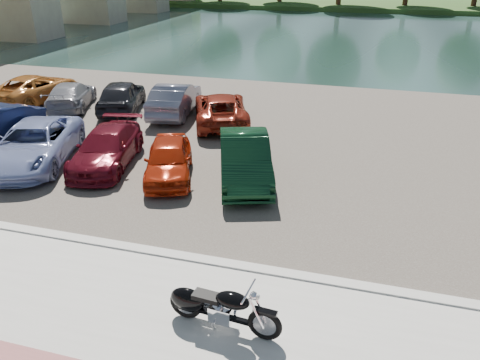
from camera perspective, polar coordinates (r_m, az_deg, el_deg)
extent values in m
plane|color=#595447|center=(9.79, -4.79, -17.28)|extent=(200.00, 200.00, 0.00)
cube|color=beige|center=(11.21, -1.24, -10.36)|extent=(60.00, 0.30, 0.14)
cube|color=#48423A|center=(19.07, 6.66, 5.03)|extent=(60.00, 18.00, 0.04)
cube|color=#1B322C|center=(47.22, 12.87, 16.84)|extent=(120.00, 40.00, 0.00)
cube|color=#294C1B|center=(78.98, 14.65, 20.17)|extent=(120.00, 24.00, 0.60)
torus|color=black|center=(9.15, 3.04, -17.20)|extent=(0.69, 0.18, 0.68)
torus|color=black|center=(9.64, -6.65, -14.74)|extent=(0.69, 0.18, 0.68)
cylinder|color=#B2B2B7|center=(9.15, 3.04, -17.20)|extent=(0.46, 0.10, 0.46)
cylinder|color=#B2B2B7|center=(9.64, -6.65, -14.74)|extent=(0.46, 0.10, 0.46)
cylinder|color=silver|center=(8.90, 1.99, -15.96)|extent=(0.33, 0.08, 0.63)
cylinder|color=silver|center=(9.05, 2.42, -15.17)|extent=(0.33, 0.08, 0.63)
cylinder|color=silver|center=(8.77, 1.04, -13.39)|extent=(0.10, 0.75, 0.04)
sphere|color=silver|center=(8.80, 1.67, -13.93)|extent=(0.17, 0.17, 0.16)
sphere|color=silver|center=(8.78, 2.11, -14.03)|extent=(0.12, 0.12, 0.11)
cube|color=black|center=(8.94, 3.09, -15.74)|extent=(0.46, 0.18, 0.06)
cube|color=black|center=(9.40, -1.95, -16.27)|extent=(1.20, 0.21, 0.08)
cube|color=silver|center=(9.37, -2.25, -15.87)|extent=(0.48, 0.36, 0.34)
cylinder|color=silver|center=(9.21, -1.68, -15.09)|extent=(0.26, 0.20, 0.27)
cylinder|color=silver|center=(9.27, -2.86, -14.79)|extent=(0.26, 0.20, 0.27)
ellipsoid|color=black|center=(9.06, -0.91, -14.47)|extent=(0.71, 0.42, 0.32)
cube|color=black|center=(9.26, -4.05, -13.97)|extent=(0.57, 0.33, 0.10)
ellipsoid|color=black|center=(9.54, -6.41, -14.27)|extent=(0.76, 0.40, 0.50)
cube|color=black|center=(9.60, -6.66, -14.51)|extent=(0.41, 0.21, 0.30)
cylinder|color=silver|center=(9.66, -3.56, -15.43)|extent=(1.10, 0.19, 0.09)
cylinder|color=silver|center=(9.60, -3.57, -15.07)|extent=(1.10, 0.19, 0.09)
cylinder|color=#B2B2B7|center=(9.42, -3.26, -17.39)|extent=(0.04, 0.14, 0.22)
imported|color=#8E9CCF|center=(17.86, -23.84, 4.01)|extent=(3.74, 5.54, 1.41)
imported|color=#5C0D19|center=(16.88, -15.94, 3.78)|extent=(2.57, 4.58, 1.25)
imported|color=#AA250B|center=(15.50, -8.71, 2.53)|extent=(2.63, 3.94, 1.24)
imported|color=black|center=(15.11, 0.58, 2.68)|extent=(2.89, 4.72, 1.47)
imported|color=#BC702B|center=(25.98, -23.70, 10.22)|extent=(2.52, 4.96, 1.34)
imported|color=#93939B|center=(24.22, -19.91, 9.71)|extent=(3.08, 4.58, 1.23)
imported|color=black|center=(22.99, -14.25, 9.96)|extent=(2.90, 4.60, 1.46)
imported|color=slate|center=(21.94, -7.94, 9.76)|extent=(2.13, 4.58, 1.45)
imported|color=maroon|center=(20.56, -2.35, 8.70)|extent=(3.73, 5.19, 1.31)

